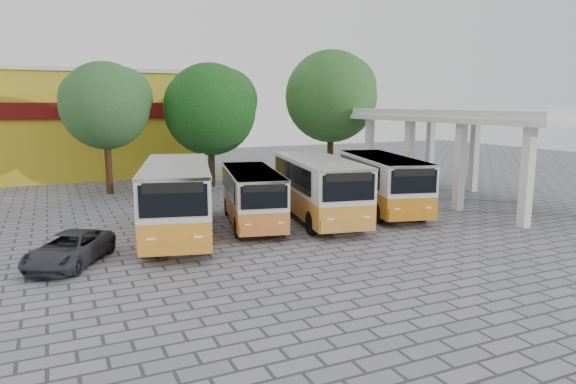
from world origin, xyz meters
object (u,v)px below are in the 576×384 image
bus_centre_right (318,185)px  parked_car (69,249)px  bus_far_left (177,195)px  bus_far_right (382,180)px  bus_centre_left (252,193)px

bus_centre_right → parked_car: bearing=-156.3°
bus_far_left → parked_car: (-4.46, -2.37, -1.27)m
bus_far_right → parked_car: bearing=-154.2°
parked_car → bus_far_right: bearing=40.6°
bus_far_right → parked_car: bus_far_right is taller
bus_centre_left → bus_far_right: 7.40m
bus_centre_right → bus_centre_left: bearing=-177.5°
bus_centre_right → parked_car: bus_centre_right is taller
bus_centre_right → parked_car: 11.87m
bus_centre_left → parked_car: bus_centre_left is taller
bus_far_left → bus_centre_left: bus_far_left is taller
bus_far_left → bus_far_right: 11.16m
bus_centre_left → bus_far_right: bearing=12.2°
bus_far_right → parked_car: (-15.60, -2.98, -1.14)m
bus_far_left → parked_car: bus_far_left is taller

